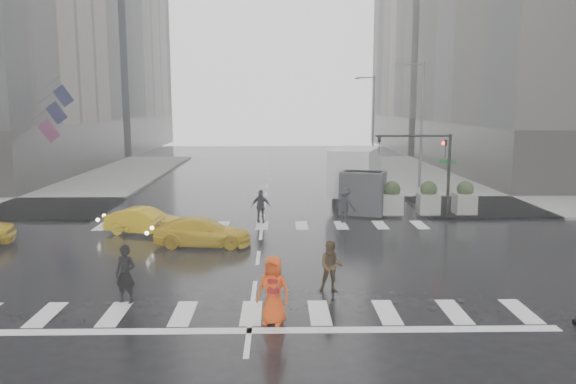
{
  "coord_description": "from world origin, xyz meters",
  "views": [
    {
      "loc": [
        0.77,
        -21.75,
        6.09
      ],
      "look_at": [
        1.23,
        2.0,
        2.34
      ],
      "focal_mm": 35.0,
      "sensor_mm": 36.0,
      "label": 1
    }
  ],
  "objects_px": {
    "pedestrian_orange": "(273,290)",
    "taxi_mid": "(145,221)",
    "box_truck": "(357,177)",
    "traffic_signal_pole": "(431,158)",
    "pedestrian_brown": "(331,266)"
  },
  "relations": [
    {
      "from": "traffic_signal_pole",
      "to": "box_truck",
      "type": "bearing_deg",
      "value": 140.55
    },
    {
      "from": "pedestrian_brown",
      "to": "taxi_mid",
      "type": "relative_size",
      "value": 0.45
    },
    {
      "from": "traffic_signal_pole",
      "to": "taxi_mid",
      "type": "bearing_deg",
      "value": -165.5
    },
    {
      "from": "traffic_signal_pole",
      "to": "box_truck",
      "type": "relative_size",
      "value": 0.69
    },
    {
      "from": "pedestrian_orange",
      "to": "taxi_mid",
      "type": "relative_size",
      "value": 0.52
    },
    {
      "from": "traffic_signal_pole",
      "to": "pedestrian_orange",
      "type": "distance_m",
      "value": 17.15
    },
    {
      "from": "box_truck",
      "to": "taxi_mid",
      "type": "bearing_deg",
      "value": -129.89
    },
    {
      "from": "traffic_signal_pole",
      "to": "taxi_mid",
      "type": "height_order",
      "value": "traffic_signal_pole"
    },
    {
      "from": "pedestrian_orange",
      "to": "taxi_mid",
      "type": "height_order",
      "value": "pedestrian_orange"
    },
    {
      "from": "pedestrian_brown",
      "to": "pedestrian_orange",
      "type": "distance_m",
      "value": 3.3
    },
    {
      "from": "traffic_signal_pole",
      "to": "pedestrian_brown",
      "type": "xyz_separation_m",
      "value": [
        -6.47,
        -12.1,
        -2.37
      ]
    },
    {
      "from": "pedestrian_brown",
      "to": "box_truck",
      "type": "bearing_deg",
      "value": 82.28
    },
    {
      "from": "traffic_signal_pole",
      "to": "taxi_mid",
      "type": "distance_m",
      "value": 15.19
    },
    {
      "from": "taxi_mid",
      "to": "pedestrian_orange",
      "type": "bearing_deg",
      "value": -134.5
    },
    {
      "from": "traffic_signal_pole",
      "to": "pedestrian_orange",
      "type": "height_order",
      "value": "traffic_signal_pole"
    }
  ]
}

